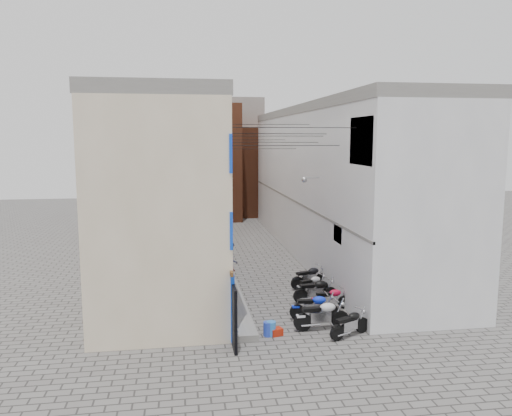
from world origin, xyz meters
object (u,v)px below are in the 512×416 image
motorcycle_f (312,284)px  motorcycle_g (309,276)px  person_a (231,273)px  water_jug_near (271,329)px  motorcycle_d (331,297)px  water_jug_far (268,329)px  motorcycle_a (350,322)px  red_crate (276,332)px  person_b (231,261)px  motorcycle_b (322,314)px  motorcycle_c (314,305)px  motorcycle_e (316,289)px

motorcycle_f → motorcycle_g: (0.16, 1.05, 0.08)m
person_a → water_jug_near: 5.08m
motorcycle_d → motorcycle_g: size_ratio=0.89×
motorcycle_d → water_jug_far: 3.92m
water_jug_near → motorcycle_g: bearing=62.3°
motorcycle_a → water_jug_near: (-2.79, 0.52, -0.27)m
motorcycle_g → red_crate: 6.13m
motorcycle_d → person_b: person_b is taller
motorcycle_a → motorcycle_d: motorcycle_a is taller
motorcycle_b → motorcycle_f: bearing=167.2°
motorcycle_f → red_crate: bearing=-48.7°
person_b → red_crate: bearing=-157.1°
motorcycle_c → water_jug_near: motorcycle_c is taller
motorcycle_f → water_jug_far: bearing=-51.6°
person_a → water_jug_far: person_a is taller
motorcycle_b → person_b: bearing=-159.7°
motorcycle_a → red_crate: (-2.60, 0.52, -0.40)m
water_jug_near → motorcycle_e: bearing=52.3°
motorcycle_g → person_b: 3.90m
motorcycle_a → motorcycle_c: size_ratio=0.95×
motorcycle_d → water_jug_far: bearing=-53.9°
motorcycle_f → person_a: (-3.66, 0.50, 0.53)m
motorcycle_a → person_a: (-3.73, 5.45, 0.50)m
motorcycle_d → water_jug_far: (-3.09, -2.39, -0.25)m
motorcycle_a → red_crate: motorcycle_a is taller
motorcycle_e → motorcycle_g: 2.15m
motorcycle_a → motorcycle_e: size_ratio=0.91×
motorcycle_a → motorcycle_f: size_ratio=1.06×
motorcycle_e → motorcycle_f: bearing=169.3°
motorcycle_c → person_a: size_ratio=1.25×
motorcycle_c → red_crate: (-1.80, -1.41, -0.43)m
motorcycle_a → motorcycle_f: bearing=155.0°
motorcycle_f → water_jug_far: size_ratio=3.31×
motorcycle_b → motorcycle_e: 3.15m
motorcycle_e → motorcycle_f: size_ratio=1.16×
motorcycle_d → motorcycle_e: (-0.37, 0.97, 0.07)m
motorcycle_g → water_jug_far: motorcycle_g is taller
motorcycle_b → person_b: size_ratio=1.20×
motorcycle_f → person_b: size_ratio=0.96×
motorcycle_b → motorcycle_e: (0.63, 3.08, -0.04)m
motorcycle_f → motorcycle_e: bearing=-25.7°
motorcycle_e → motorcycle_g: (0.28, 2.13, -0.00)m
water_jug_near → motorcycle_b: bearing=8.1°
red_crate → motorcycle_a: bearing=-11.2°
motorcycle_c → motorcycle_g: size_ratio=0.97×
motorcycle_a → motorcycle_d: 2.91m
motorcycle_g → red_crate: (-2.69, -5.49, -0.45)m
motorcycle_g → water_jug_near: bearing=-46.1°
motorcycle_e → motorcycle_d: bearing=17.1°
motorcycle_c → motorcycle_e: size_ratio=0.96×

